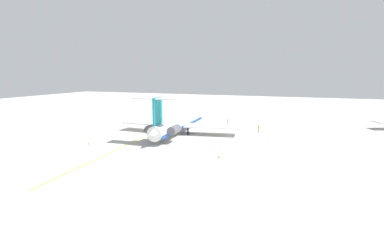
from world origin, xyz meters
The scene contains 9 objects.
ground centered at (0.00, 0.00, 0.00)m, with size 300.05×300.05×0.00m, color #B7B5AD.
main_jetliner centered at (6.17, 13.58, 3.23)m, with size 40.71×36.09×11.85m.
ground_crew_near_nose centered at (-17.45, 22.21, 1.11)m, with size 0.38×0.29×1.76m.
ground_crew_near_tail centered at (-8.66, 34.35, 1.13)m, with size 0.28×0.44×1.78m.
ground_crew_portside centered at (-4.65, 35.07, 1.06)m, with size 0.37×0.27×1.68m.
safety_cone_nose centered at (-14.87, 1.33, 0.28)m, with size 0.40×0.40×0.55m, color #EA590F.
safety_cone_wingtip centered at (26.23, 31.86, 0.28)m, with size 0.40×0.40×0.55m, color #EA590F.
safety_cone_tail centered at (26.07, -2.10, 0.28)m, with size 0.40×0.40×0.55m, color #EA590F.
taxiway_centreline centered at (5.03, 5.55, 0.00)m, with size 99.11×0.36×0.01m, color gold.
Camera 1 is at (87.07, 49.50, 17.79)m, focal length 28.95 mm.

